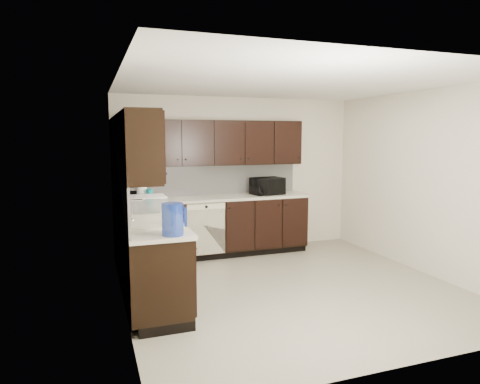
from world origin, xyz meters
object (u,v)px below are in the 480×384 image
(microwave, at_px, (267,186))
(blue_pitcher, at_px, (173,219))
(storage_bin, at_px, (145,204))
(toaster_oven, at_px, (131,194))
(sink, at_px, (153,228))

(microwave, relative_size, blue_pitcher, 1.61)
(microwave, relative_size, storage_bin, 1.01)
(blue_pitcher, bearing_deg, toaster_oven, 71.14)
(blue_pitcher, bearing_deg, storage_bin, 71.06)
(sink, relative_size, blue_pitcher, 2.67)
(sink, height_order, microwave, microwave)
(storage_bin, height_order, blue_pitcher, blue_pitcher)
(storage_bin, bearing_deg, toaster_oven, 94.10)
(toaster_oven, bearing_deg, storage_bin, -80.95)
(sink, relative_size, microwave, 1.66)
(storage_bin, bearing_deg, microwave, 25.27)
(toaster_oven, xyz_separation_m, blue_pitcher, (0.17, -2.37, 0.05))
(microwave, xyz_separation_m, storage_bin, (-2.07, -0.98, -0.04))
(microwave, distance_m, blue_pitcher, 3.08)
(sink, bearing_deg, blue_pitcher, -82.01)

